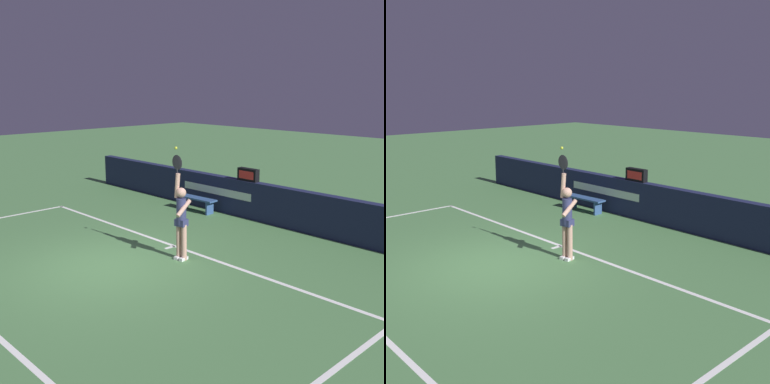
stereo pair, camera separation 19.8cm
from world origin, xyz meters
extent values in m
plane|color=#497A46|center=(0.00, 0.00, 0.00)|extent=(60.00, 60.00, 0.00)
cube|color=white|center=(0.00, 2.02, 0.00)|extent=(11.32, 0.11, 0.00)
cube|color=white|center=(0.00, 1.87, 0.00)|extent=(0.11, 0.30, 0.00)
cube|color=#1B2041|center=(0.00, 5.45, 0.57)|extent=(15.79, 0.29, 1.14)
cube|color=silver|center=(-1.67, 5.30, 0.67)|extent=(2.89, 0.01, 0.24)
cube|color=black|center=(-0.48, 5.45, 1.33)|extent=(0.71, 0.20, 0.38)
cube|color=red|center=(-0.48, 5.34, 1.33)|extent=(0.55, 0.01, 0.24)
cylinder|color=tan|center=(0.90, 1.53, 0.43)|extent=(0.12, 0.12, 0.85)
cylinder|color=tan|center=(0.75, 1.50, 0.43)|extent=(0.12, 0.12, 0.85)
cube|color=white|center=(0.90, 1.51, 0.04)|extent=(0.14, 0.25, 0.07)
cube|color=white|center=(0.75, 1.48, 0.04)|extent=(0.14, 0.25, 0.07)
cylinder|color=navy|center=(0.82, 1.51, 1.15)|extent=(0.23, 0.23, 0.60)
cube|color=navy|center=(0.82, 1.51, 0.89)|extent=(0.29, 0.25, 0.16)
sphere|color=tan|center=(0.82, 1.51, 1.59)|extent=(0.23, 0.23, 0.23)
cylinder|color=tan|center=(0.71, 1.50, 1.74)|extent=(0.16, 0.12, 0.57)
cylinder|color=tan|center=(0.95, 1.47, 1.26)|extent=(0.18, 0.50, 0.36)
ellipsoid|color=black|center=(0.71, 1.50, 2.27)|extent=(0.34, 0.08, 0.38)
cylinder|color=black|center=(0.71, 1.50, 2.08)|extent=(0.03, 0.03, 0.18)
sphere|color=#CAD932|center=(0.72, 1.46, 2.60)|extent=(0.07, 0.07, 0.07)
cube|color=#305086|center=(-2.07, 4.83, 0.44)|extent=(1.46, 0.43, 0.05)
cube|color=#305086|center=(-2.62, 4.80, 0.22)|extent=(0.08, 0.32, 0.44)
cube|color=#305086|center=(-1.52, 4.86, 0.22)|extent=(0.08, 0.32, 0.44)
camera|label=1|loc=(8.77, -5.77, 3.99)|focal=45.68mm
camera|label=2|loc=(8.90, -5.63, 3.99)|focal=45.68mm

